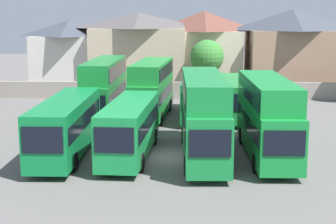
# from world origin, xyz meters

# --- Properties ---
(ground) EXTENTS (140.00, 140.00, 0.00)m
(ground) POSITION_xyz_m (0.00, 18.00, 0.00)
(ground) COLOR #605E5B
(depot_boundary_wall) EXTENTS (56.00, 0.50, 1.80)m
(depot_boundary_wall) POSITION_xyz_m (0.00, 23.01, 0.90)
(depot_boundary_wall) COLOR gray
(depot_boundary_wall) RESTS_ON ground
(bus_1) EXTENTS (2.61, 11.42, 3.55)m
(bus_1) POSITION_xyz_m (-6.32, 0.29, 2.02)
(bus_1) COLOR #107C39
(bus_1) RESTS_ON ground
(bus_2) EXTENTS (3.06, 10.26, 3.46)m
(bus_2) POSITION_xyz_m (-2.26, -0.05, 1.97)
(bus_2) COLOR #188D41
(bus_2) RESTS_ON ground
(bus_3) EXTENTS (2.72, 11.54, 5.13)m
(bus_3) POSITION_xyz_m (2.27, -0.05, 2.88)
(bus_3) COLOR #178339
(bus_3) RESTS_ON ground
(bus_4) EXTENTS (2.61, 10.91, 4.90)m
(bus_4) POSITION_xyz_m (6.22, 0.23, 2.76)
(bus_4) COLOR #168936
(bus_4) RESTS_ON ground
(bus_5) EXTENTS (2.60, 11.90, 4.97)m
(bus_5) POSITION_xyz_m (-5.80, 12.75, 2.80)
(bus_5) COLOR #197E31
(bus_5) RESTS_ON ground
(bus_6) EXTENTS (3.44, 10.75, 4.84)m
(bus_6) POSITION_xyz_m (-1.70, 12.87, 2.73)
(bus_6) COLOR #1F8C36
(bus_6) RESTS_ON ground
(bus_7) EXTENTS (3.08, 10.85, 3.49)m
(bus_7) POSITION_xyz_m (2.32, 12.98, 1.99)
(bus_7) COLOR #138D3A
(bus_7) RESTS_ON ground
(bus_8) EXTENTS (2.67, 10.51, 3.34)m
(bus_8) POSITION_xyz_m (5.53, 12.76, 1.91)
(bus_8) COLOR #1D8436
(bus_8) RESTS_ON ground
(house_terrace_left) EXTENTS (8.86, 7.62, 8.24)m
(house_terrace_left) POSITION_xyz_m (-12.77, 31.36, 4.19)
(house_terrace_left) COLOR silver
(house_terrace_left) RESTS_ON ground
(house_terrace_centre) EXTENTS (11.51, 7.63, 9.10)m
(house_terrace_centre) POSITION_xyz_m (-4.30, 30.09, 4.62)
(house_terrace_centre) COLOR #C6B293
(house_terrace_centre) RESTS_ON ground
(house_terrace_right) EXTENTS (9.16, 7.41, 9.32)m
(house_terrace_right) POSITION_xyz_m (3.51, 30.99, 4.75)
(house_terrace_right) COLOR beige
(house_terrace_right) RESTS_ON ground
(house_terrace_far_right) EXTENTS (10.52, 8.20, 9.52)m
(house_terrace_far_right) POSITION_xyz_m (13.70, 29.80, 4.85)
(house_terrace_far_right) COLOR #9E7A60
(house_terrace_far_right) RESTS_ON ground
(tree_right_of_lot) EXTENTS (3.70, 3.70, 6.17)m
(tree_right_of_lot) POSITION_xyz_m (3.63, 25.51, 4.26)
(tree_right_of_lot) COLOR brown
(tree_right_of_lot) RESTS_ON ground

